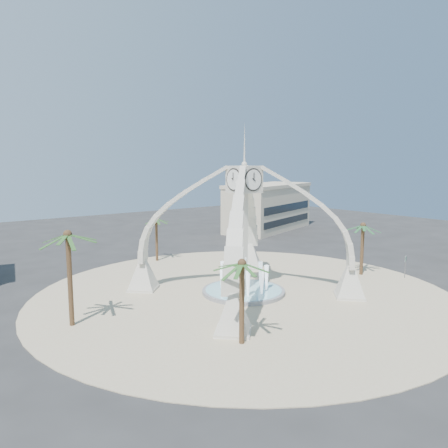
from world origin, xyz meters
TOP-DOWN VIEW (x-y plane):
  - ground at (0.00, 0.00)m, footprint 140.00×140.00m
  - plaza at (0.00, 0.00)m, footprint 40.00×40.00m
  - clock_tower at (-0.00, -0.00)m, footprint 17.94×17.94m
  - fountain at (0.00, 0.00)m, footprint 8.00×8.00m
  - building_ne at (30.00, 28.00)m, footprint 21.87×14.17m
  - palm_east at (15.10, -2.77)m, footprint 5.16×5.16m
  - palm_west at (-15.99, 1.82)m, footprint 5.00×5.00m
  - palm_north at (0.35, 17.56)m, footprint 4.16×4.16m
  - palm_south at (-7.79, -8.91)m, footprint 5.11×5.11m
  - street_sign at (17.57, -6.63)m, footprint 0.90×0.38m

SIDE VIEW (x-z plane):
  - ground at x=0.00m, z-range 0.00..0.00m
  - plaza at x=0.00m, z-range 0.00..0.06m
  - fountain at x=0.00m, z-range -1.52..2.10m
  - street_sign at x=17.57m, z-range 0.56..3.18m
  - building_ne at x=30.00m, z-range 0.01..8.61m
  - palm_north at x=0.35m, z-range 2.34..8.49m
  - palm_east at x=15.10m, z-range 2.38..8.79m
  - palm_south at x=-7.79m, z-range 2.45..8.97m
  - clock_tower at x=0.00m, z-range -1.66..14.64m
  - palm_west at x=-15.99m, z-range 3.10..11.10m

